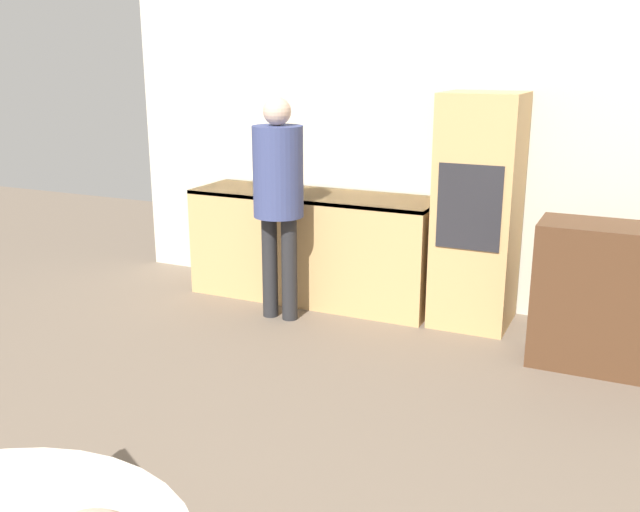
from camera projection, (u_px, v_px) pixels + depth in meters
name	position (u px, v px, depth m)	size (l,w,h in m)	color
wall_back	(469.00, 144.00, 5.45)	(6.05, 0.05, 2.60)	beige
kitchen_counter	(313.00, 245.00, 5.85)	(2.02, 0.60, 0.89)	tan
oven_unit	(478.00, 211.00, 5.21)	(0.56, 0.59, 1.71)	tan
sideboard	(625.00, 300.00, 4.48)	(1.10, 0.45, 0.94)	#51331E
person_standing	(278.00, 186.00, 5.25)	(0.37, 0.37, 1.67)	#262628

